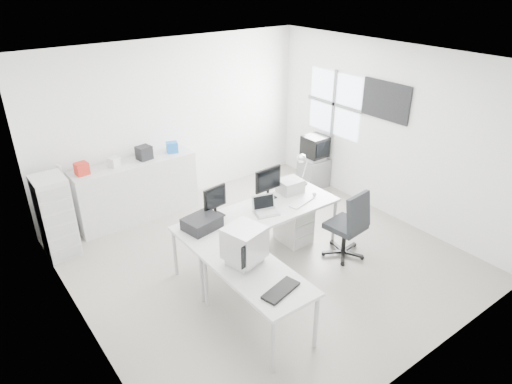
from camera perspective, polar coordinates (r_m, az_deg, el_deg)
floor at (r=6.67m, az=1.04°, el=-8.32°), size 5.00×5.00×0.01m
ceiling at (r=5.56m, az=1.28°, el=16.04°), size 5.00×5.00×0.01m
back_wall at (r=7.97m, az=-10.06°, el=8.54°), size 5.00×0.02×2.80m
left_wall at (r=5.02m, az=-22.10°, el=-4.41°), size 0.02×5.00×2.80m
right_wall at (r=7.67m, az=16.19°, el=7.17°), size 0.02×5.00×2.80m
window at (r=8.34m, az=9.76°, el=10.80°), size 0.02×1.20×1.10m
wall_picture at (r=7.56m, az=15.93°, el=10.91°), size 0.04×0.90×0.60m
main_desk at (r=6.50m, az=0.37°, el=-5.40°), size 2.40×0.80×0.75m
side_desk at (r=5.37m, az=0.22°, el=-13.29°), size 0.70×1.40×0.75m
drawer_pedestal at (r=6.95m, az=4.74°, el=-3.90°), size 0.40×0.50×0.60m
inkjet_printer at (r=5.94m, az=-6.77°, el=-3.84°), size 0.51×0.43×0.16m
lcd_monitor_small at (r=6.11m, az=-5.15°, el=-1.25°), size 0.38×0.26×0.45m
lcd_monitor_large at (r=6.57m, az=1.51°, el=1.01°), size 0.46×0.20×0.47m
laptop at (r=6.22m, az=1.31°, el=-1.92°), size 0.37×0.38×0.20m
white_keyboard at (r=6.57m, az=5.70°, el=-1.29°), size 0.46×0.24×0.02m
white_mouse at (r=6.78m, az=7.31°, el=-0.26°), size 0.06×0.06×0.06m
laser_printer at (r=6.84m, az=4.29°, el=0.78°), size 0.36×0.32×0.20m
desk_lamp at (r=7.03m, az=6.08°, el=2.98°), size 0.19×0.19×0.54m
crt_monitor at (r=5.18m, az=-1.45°, el=-6.90°), size 0.44×0.44×0.42m
black_keyboard at (r=4.88m, az=3.11°, el=-12.18°), size 0.49×0.28×0.03m
office_chair at (r=6.60m, az=11.16°, el=-3.76°), size 0.69×0.69×1.08m
tv_cabinet at (r=8.71m, az=7.19°, el=2.37°), size 0.50×0.41×0.55m
crt_tv at (r=8.52m, az=7.38°, el=5.42°), size 0.50×0.48×0.45m
sideboard at (r=7.74m, az=-14.68°, el=0.26°), size 1.99×0.50×0.99m
clutter_box_a at (r=7.28m, az=-20.95°, el=2.73°), size 0.20×0.18×0.18m
clutter_box_b at (r=7.42m, az=-17.29°, el=3.60°), size 0.19×0.18×0.15m
clutter_box_c at (r=7.57m, az=-13.82°, el=4.78°), size 0.25×0.23×0.22m
clutter_box_d at (r=7.76m, az=-10.44°, el=5.52°), size 0.21×0.20×0.18m
clutter_bottle at (r=7.25m, az=-23.30°, el=2.35°), size 0.07×0.07×0.22m
filing_cabinet at (r=7.08m, az=-23.75°, el=-2.82°), size 0.43×0.51×1.22m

